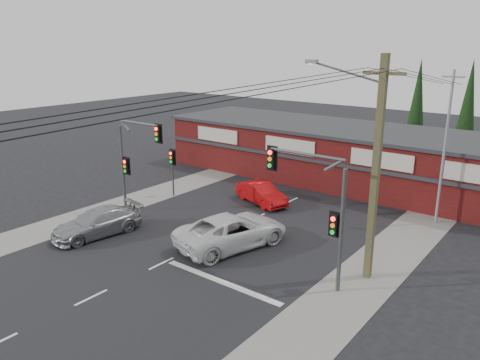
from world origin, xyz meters
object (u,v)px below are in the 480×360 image
Objects in this scene: silver_suv at (97,223)px; red_sedan at (261,193)px; utility_pole at (373,163)px; white_suv at (232,231)px; shop_building at (327,151)px.

silver_suv is 1.19× the size of red_sedan.
utility_pole reaches higher than silver_suv.
white_suv is 1.45× the size of red_sedan.
red_sedan is (4.14, 10.09, -0.03)m from silver_suv.
utility_pole is at bearing -155.17° from white_suv.
red_sedan is at bearing -51.46° from white_suv.
red_sedan is at bearing 150.50° from utility_pole.
shop_building is at bearing 85.60° from silver_suv.
white_suv is 0.62× the size of utility_pole.
shop_building is (4.50, 18.59, 1.40)m from silver_suv.
red_sedan is 0.43× the size of utility_pole.
white_suv is at bearing 36.01° from silver_suv.
utility_pole is at bearing 27.53° from silver_suv.
silver_suv is at bearing 177.17° from red_sedan.
silver_suv is at bearing -103.62° from shop_building.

